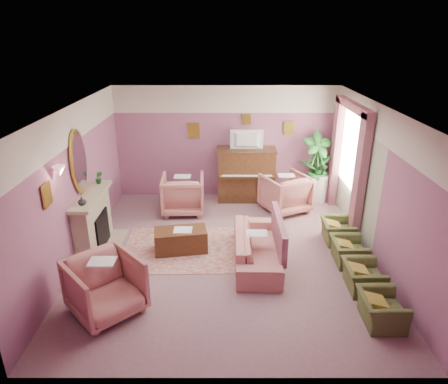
{
  "coord_description": "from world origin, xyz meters",
  "views": [
    {
      "loc": [
        -0.05,
        -6.73,
        4.02
      ],
      "look_at": [
        -0.05,
        0.4,
        1.12
      ],
      "focal_mm": 32.0,
      "sensor_mm": 36.0,
      "label": 1
    }
  ],
  "objects_px": {
    "olive_chair_c": "(349,248)",
    "side_table": "(317,187)",
    "olive_chair_a": "(381,305)",
    "olive_chair_b": "(363,273)",
    "sofa": "(257,241)",
    "floral_armchair_right": "(285,191)",
    "floral_armchair_front": "(105,284)",
    "television": "(247,139)",
    "piano": "(246,175)",
    "coffee_table": "(181,240)",
    "floral_armchair_left": "(183,192)",
    "olive_chair_d": "(337,227)"
  },
  "relations": [
    {
      "from": "olive_chair_c",
      "to": "side_table",
      "type": "xyz_separation_m",
      "value": [
        0.05,
        2.94,
        0.05
      ]
    },
    {
      "from": "olive_chair_a",
      "to": "olive_chair_b",
      "type": "relative_size",
      "value": 1.0
    },
    {
      "from": "sofa",
      "to": "floral_armchair_right",
      "type": "xyz_separation_m",
      "value": [
        0.85,
        2.26,
        0.09
      ]
    },
    {
      "from": "olive_chair_a",
      "to": "olive_chair_c",
      "type": "height_order",
      "value": "same"
    },
    {
      "from": "floral_armchair_front",
      "to": "olive_chair_c",
      "type": "height_order",
      "value": "floral_armchair_front"
    },
    {
      "from": "television",
      "to": "olive_chair_b",
      "type": "xyz_separation_m",
      "value": [
        1.75,
        -3.78,
        -1.3
      ]
    },
    {
      "from": "piano",
      "to": "coffee_table",
      "type": "distance_m",
      "value": 2.96
    },
    {
      "from": "sofa",
      "to": "piano",
      "type": "bearing_deg",
      "value": 90.96
    },
    {
      "from": "sofa",
      "to": "floral_armchair_front",
      "type": "distance_m",
      "value": 2.79
    },
    {
      "from": "olive_chair_a",
      "to": "olive_chair_b",
      "type": "xyz_separation_m",
      "value": [
        0.0,
        0.82,
        0.0
      ]
    },
    {
      "from": "sofa",
      "to": "floral_armchair_right",
      "type": "relative_size",
      "value": 2.02
    },
    {
      "from": "piano",
      "to": "floral_armchair_front",
      "type": "relative_size",
      "value": 1.4
    },
    {
      "from": "coffee_table",
      "to": "olive_chair_c",
      "type": "bearing_deg",
      "value": -7.76
    },
    {
      "from": "television",
      "to": "coffee_table",
      "type": "relative_size",
      "value": 0.8
    },
    {
      "from": "piano",
      "to": "television",
      "type": "bearing_deg",
      "value": -90.0
    },
    {
      "from": "sofa",
      "to": "floral_armchair_right",
      "type": "height_order",
      "value": "floral_armchair_right"
    },
    {
      "from": "floral_armchair_right",
      "to": "floral_armchair_front",
      "type": "xyz_separation_m",
      "value": [
        -3.22,
        -3.72,
        0.0
      ]
    },
    {
      "from": "sofa",
      "to": "olive_chair_c",
      "type": "relative_size",
      "value": 2.88
    },
    {
      "from": "olive_chair_a",
      "to": "olive_chair_b",
      "type": "distance_m",
      "value": 0.82
    },
    {
      "from": "olive_chair_b",
      "to": "olive_chair_c",
      "type": "height_order",
      "value": "same"
    },
    {
      "from": "floral_armchair_front",
      "to": "coffee_table",
      "type": "bearing_deg",
      "value": 62.88
    },
    {
      "from": "floral_armchair_front",
      "to": "olive_chair_a",
      "type": "bearing_deg",
      "value": -3.34
    },
    {
      "from": "television",
      "to": "olive_chair_a",
      "type": "xyz_separation_m",
      "value": [
        1.75,
        -4.6,
        -1.3
      ]
    },
    {
      "from": "olive_chair_a",
      "to": "side_table",
      "type": "relative_size",
      "value": 1.0
    },
    {
      "from": "piano",
      "to": "olive_chair_a",
      "type": "relative_size",
      "value": 1.99
    },
    {
      "from": "floral_armchair_front",
      "to": "side_table",
      "type": "relative_size",
      "value": 1.43
    },
    {
      "from": "floral_armchair_right",
      "to": "olive_chair_b",
      "type": "distance_m",
      "value": 3.26
    },
    {
      "from": "floral_armchair_front",
      "to": "olive_chair_b",
      "type": "relative_size",
      "value": 1.42
    },
    {
      "from": "television",
      "to": "coffee_table",
      "type": "distance_m",
      "value": 3.2
    },
    {
      "from": "piano",
      "to": "side_table",
      "type": "xyz_separation_m",
      "value": [
        1.79,
        -0.06,
        -0.3
      ]
    },
    {
      "from": "coffee_table",
      "to": "olive_chair_b",
      "type": "xyz_separation_m",
      "value": [
        3.14,
        -1.25,
        0.08
      ]
    },
    {
      "from": "floral_armchair_right",
      "to": "coffee_table",
      "type": "bearing_deg",
      "value": -140.46
    },
    {
      "from": "piano",
      "to": "olive_chair_a",
      "type": "height_order",
      "value": "piano"
    },
    {
      "from": "olive_chair_a",
      "to": "television",
      "type": "bearing_deg",
      "value": 110.81
    },
    {
      "from": "coffee_table",
      "to": "olive_chair_a",
      "type": "height_order",
      "value": "olive_chair_a"
    },
    {
      "from": "sofa",
      "to": "olive_chair_b",
      "type": "bearing_deg",
      "value": -27.27
    },
    {
      "from": "side_table",
      "to": "floral_armchair_left",
      "type": "bearing_deg",
      "value": -167.97
    },
    {
      "from": "floral_armchair_left",
      "to": "floral_armchair_right",
      "type": "relative_size",
      "value": 1.0
    },
    {
      "from": "coffee_table",
      "to": "floral_armchair_right",
      "type": "xyz_separation_m",
      "value": [
        2.29,
        1.89,
        0.28
      ]
    },
    {
      "from": "olive_chair_a",
      "to": "olive_chair_d",
      "type": "relative_size",
      "value": 1.0
    },
    {
      "from": "olive_chair_b",
      "to": "olive_chair_d",
      "type": "xyz_separation_m",
      "value": [
        0.0,
        1.64,
        0.0
      ]
    },
    {
      "from": "piano",
      "to": "floral_armchair_right",
      "type": "xyz_separation_m",
      "value": [
        0.9,
        -0.69,
        -0.15
      ]
    },
    {
      "from": "olive_chair_b",
      "to": "olive_chair_c",
      "type": "bearing_deg",
      "value": 90.0
    },
    {
      "from": "olive_chair_d",
      "to": "olive_chair_a",
      "type": "bearing_deg",
      "value": -90.0
    },
    {
      "from": "television",
      "to": "olive_chair_c",
      "type": "height_order",
      "value": "television"
    },
    {
      "from": "side_table",
      "to": "piano",
      "type": "bearing_deg",
      "value": 178.02
    },
    {
      "from": "side_table",
      "to": "television",
      "type": "bearing_deg",
      "value": 179.61
    },
    {
      "from": "floral_armchair_left",
      "to": "olive_chair_c",
      "type": "height_order",
      "value": "floral_armchair_left"
    },
    {
      "from": "floral_armchair_right",
      "to": "side_table",
      "type": "xyz_separation_m",
      "value": [
        0.9,
        0.63,
        -0.15
      ]
    },
    {
      "from": "coffee_table",
      "to": "side_table",
      "type": "distance_m",
      "value": 4.06
    }
  ]
}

